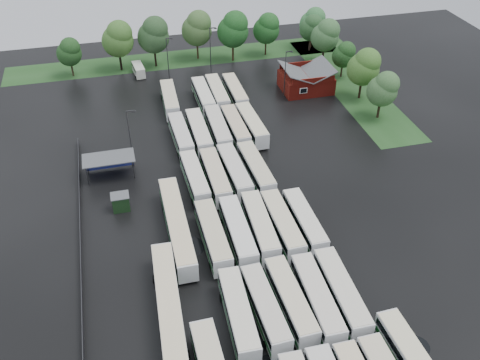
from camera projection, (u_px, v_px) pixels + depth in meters
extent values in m
plane|color=black|center=(248.00, 247.00, 73.68)|extent=(160.00, 160.00, 0.00)
cube|color=maroon|center=(306.00, 82.00, 110.81)|extent=(10.00, 8.00, 3.40)
cube|color=#4C4F51|center=(295.00, 72.00, 108.77)|extent=(5.07, 8.60, 2.19)
cube|color=#4C4F51|center=(318.00, 69.00, 109.77)|extent=(5.07, 8.60, 2.19)
cube|color=maroon|center=(314.00, 81.00, 106.39)|extent=(9.00, 0.20, 1.20)
cube|color=silver|center=(303.00, 91.00, 107.08)|extent=(1.60, 0.12, 1.20)
cylinder|color=#2D2D30|center=(87.00, 176.00, 84.11)|extent=(0.16, 0.16, 3.40)
cylinder|color=#2D2D30|center=(133.00, 170.00, 85.54)|extent=(0.16, 0.16, 3.40)
cylinder|color=#2D2D30|center=(87.00, 165.00, 86.60)|extent=(0.16, 0.16, 3.40)
cylinder|color=#2D2D30|center=(132.00, 159.00, 88.04)|extent=(0.16, 0.16, 3.40)
cube|color=#4C4F51|center=(108.00, 158.00, 85.00)|extent=(8.20, 4.20, 0.15)
cube|color=navy|center=(109.00, 161.00, 87.61)|extent=(7.60, 0.08, 2.60)
cube|color=black|center=(121.00, 202.00, 79.53)|extent=(2.50, 2.00, 2.50)
cube|color=#4C4F51|center=(120.00, 195.00, 78.75)|extent=(2.70, 2.20, 0.12)
cube|color=#1F471B|center=(184.00, 58.00, 124.57)|extent=(80.00, 10.00, 0.01)
cube|color=#1F471B|center=(349.00, 84.00, 113.81)|extent=(10.00, 50.00, 0.01)
cube|color=#2D2D30|center=(81.00, 233.00, 75.13)|extent=(0.10, 50.00, 1.20)
cube|color=silver|center=(238.00, 314.00, 61.88)|extent=(3.08, 12.57, 2.86)
cube|color=black|center=(238.00, 311.00, 61.54)|extent=(3.13, 12.07, 0.92)
cube|color=#1D542A|center=(238.00, 318.00, 62.25)|extent=(3.13, 12.32, 0.63)
cube|color=#EDE4C9|center=(238.00, 306.00, 61.00)|extent=(2.97, 12.19, 0.12)
cylinder|color=black|center=(247.00, 350.00, 59.62)|extent=(2.65, 1.00, 1.00)
cylinder|color=black|center=(230.00, 297.00, 65.84)|extent=(2.65, 1.00, 1.00)
cube|color=silver|center=(265.00, 309.00, 62.62)|extent=(2.93, 12.20, 2.78)
cube|color=black|center=(265.00, 305.00, 62.29)|extent=(2.97, 11.72, 0.89)
cube|color=#145720|center=(265.00, 312.00, 62.98)|extent=(2.97, 11.96, 0.61)
cube|color=beige|center=(265.00, 300.00, 61.77)|extent=(2.82, 11.83, 0.12)
cylinder|color=black|center=(275.00, 343.00, 60.42)|extent=(2.58, 0.97, 0.97)
cylinder|color=black|center=(256.00, 292.00, 66.47)|extent=(2.58, 0.97, 0.97)
cube|color=silver|center=(291.00, 301.00, 63.48)|extent=(2.93, 12.51, 2.85)
cube|color=black|center=(291.00, 298.00, 63.14)|extent=(2.98, 12.02, 0.91)
cube|color=#155424|center=(290.00, 304.00, 63.85)|extent=(2.98, 12.27, 0.63)
cube|color=beige|center=(291.00, 293.00, 62.60)|extent=(2.82, 12.14, 0.12)
cylinder|color=black|center=(301.00, 335.00, 61.22)|extent=(2.65, 1.00, 1.00)
cylinder|color=black|center=(280.00, 285.00, 67.43)|extent=(2.65, 1.00, 1.00)
cube|color=silver|center=(317.00, 299.00, 63.67)|extent=(2.96, 12.79, 2.92)
cube|color=black|center=(317.00, 296.00, 63.33)|extent=(3.01, 12.28, 0.93)
cube|color=#0E491B|center=(316.00, 303.00, 64.06)|extent=(3.01, 12.53, 0.64)
cube|color=silver|center=(318.00, 290.00, 62.78)|extent=(2.85, 12.40, 0.13)
cylinder|color=black|center=(329.00, 334.00, 61.37)|extent=(2.70, 1.02, 1.02)
cylinder|color=black|center=(304.00, 283.00, 67.71)|extent=(2.70, 1.02, 1.02)
cube|color=silver|center=(341.00, 293.00, 64.43)|extent=(2.95, 12.89, 2.94)
cube|color=black|center=(342.00, 289.00, 64.08)|extent=(3.00, 12.38, 0.94)
cube|color=#0E4D1B|center=(340.00, 296.00, 64.81)|extent=(3.00, 12.63, 0.65)
cube|color=silver|center=(343.00, 284.00, 63.52)|extent=(2.83, 12.50, 0.13)
cylinder|color=black|center=(354.00, 327.00, 62.10)|extent=(2.73, 1.03, 1.03)
cylinder|color=black|center=(327.00, 277.00, 68.50)|extent=(2.73, 1.03, 1.03)
cube|color=silver|center=(213.00, 236.00, 72.54)|extent=(2.78, 12.77, 2.92)
cube|color=black|center=(213.00, 233.00, 72.19)|extent=(2.83, 12.26, 0.93)
cube|color=#0F4C1B|center=(213.00, 240.00, 72.92)|extent=(2.83, 12.51, 0.64)
cube|color=beige|center=(213.00, 228.00, 71.64)|extent=(2.67, 12.39, 0.13)
cylinder|color=black|center=(220.00, 265.00, 70.22)|extent=(2.71, 1.02, 1.02)
cylinder|color=black|center=(207.00, 225.00, 76.58)|extent=(2.71, 1.02, 1.02)
cube|color=silver|center=(238.00, 232.00, 73.19)|extent=(2.80, 12.82, 2.93)
cube|color=black|center=(238.00, 229.00, 72.84)|extent=(2.86, 12.31, 0.94)
cube|color=#1F532B|center=(238.00, 236.00, 73.57)|extent=(2.86, 12.57, 0.64)
cube|color=white|center=(238.00, 224.00, 72.28)|extent=(2.69, 12.44, 0.13)
cylinder|color=black|center=(245.00, 260.00, 70.87)|extent=(2.72, 1.02, 1.02)
cylinder|color=black|center=(231.00, 221.00, 77.25)|extent=(2.72, 1.02, 1.02)
cube|color=silver|center=(260.00, 227.00, 74.15)|extent=(3.09, 12.81, 2.92)
cube|color=black|center=(260.00, 223.00, 73.80)|extent=(3.14, 12.30, 0.93)
cube|color=#0F4B1E|center=(260.00, 230.00, 74.53)|extent=(3.14, 12.56, 0.64)
cube|color=beige|center=(260.00, 218.00, 73.25)|extent=(2.98, 12.42, 0.13)
cylinder|color=black|center=(268.00, 254.00, 71.84)|extent=(2.70, 1.02, 1.02)
cylinder|color=black|center=(252.00, 216.00, 78.18)|extent=(2.70, 1.02, 1.02)
cube|color=silver|center=(282.00, 225.00, 74.43)|extent=(2.75, 12.69, 2.90)
cube|color=black|center=(282.00, 222.00, 74.09)|extent=(2.81, 12.18, 0.93)
cube|color=#165725|center=(282.00, 228.00, 74.81)|extent=(2.80, 12.44, 0.64)
cube|color=beige|center=(283.00, 217.00, 73.54)|extent=(2.64, 12.31, 0.13)
cylinder|color=black|center=(291.00, 252.00, 72.14)|extent=(2.69, 1.01, 1.01)
cylinder|color=black|center=(273.00, 215.00, 78.45)|extent=(2.69, 1.01, 1.01)
cube|color=silver|center=(304.00, 222.00, 75.09)|extent=(2.61, 12.15, 2.78)
cube|color=black|center=(305.00, 219.00, 74.76)|extent=(2.67, 11.67, 0.89)
cube|color=#144E20|center=(304.00, 225.00, 75.45)|extent=(2.66, 11.91, 0.61)
cube|color=white|center=(305.00, 214.00, 74.23)|extent=(2.51, 11.79, 0.12)
cylinder|color=black|center=(313.00, 248.00, 72.89)|extent=(2.58, 0.97, 0.97)
cylinder|color=black|center=(295.00, 212.00, 78.94)|extent=(2.58, 0.97, 0.97)
cube|color=silver|center=(195.00, 178.00, 83.38)|extent=(2.83, 12.17, 2.78)
cube|color=black|center=(195.00, 176.00, 83.05)|extent=(2.88, 11.69, 0.89)
cube|color=#10541D|center=(195.00, 182.00, 83.75)|extent=(2.88, 11.93, 0.61)
cube|color=silver|center=(194.00, 171.00, 82.53)|extent=(2.72, 11.81, 0.12)
cylinder|color=black|center=(200.00, 200.00, 81.19)|extent=(2.57, 0.97, 0.97)
cylinder|color=black|center=(191.00, 172.00, 87.23)|extent=(2.57, 0.97, 0.97)
cube|color=silver|center=(215.00, 177.00, 83.63)|extent=(2.63, 12.58, 2.88)
cube|color=black|center=(215.00, 174.00, 83.29)|extent=(2.69, 12.08, 0.92)
cube|color=#0E551A|center=(216.00, 180.00, 84.01)|extent=(2.68, 12.33, 0.63)
cube|color=beige|center=(215.00, 169.00, 82.74)|extent=(2.52, 12.20, 0.13)
cylinder|color=black|center=(221.00, 199.00, 81.35)|extent=(2.67, 1.01, 1.01)
cylinder|color=black|center=(210.00, 170.00, 87.62)|extent=(2.67, 1.01, 1.01)
cube|color=silver|center=(235.00, 172.00, 84.66)|extent=(3.06, 12.75, 2.90)
cube|color=black|center=(235.00, 169.00, 84.32)|extent=(3.10, 12.24, 0.93)
cube|color=#114F21|center=(235.00, 175.00, 85.04)|extent=(3.10, 12.49, 0.64)
cube|color=silver|center=(234.00, 164.00, 83.77)|extent=(2.94, 12.36, 0.13)
cylinder|color=black|center=(241.00, 194.00, 82.37)|extent=(2.69, 1.01, 1.01)
cylinder|color=black|center=(229.00, 165.00, 88.68)|extent=(2.69, 1.01, 1.01)
cube|color=silver|center=(256.00, 169.00, 85.20)|extent=(3.12, 12.71, 2.89)
cube|color=black|center=(256.00, 166.00, 84.86)|extent=(3.16, 12.21, 0.93)
cube|color=#0E5B1E|center=(256.00, 173.00, 85.58)|extent=(3.16, 12.46, 0.64)
cube|color=beige|center=(256.00, 162.00, 84.31)|extent=(3.00, 12.33, 0.13)
cylinder|color=black|center=(263.00, 192.00, 82.92)|extent=(2.68, 1.01, 1.01)
cylinder|color=black|center=(249.00, 163.00, 89.21)|extent=(2.68, 1.01, 1.01)
cube|color=silver|center=(181.00, 136.00, 93.57)|extent=(2.81, 12.21, 2.79)
cube|color=black|center=(181.00, 133.00, 93.24)|extent=(2.86, 11.73, 0.89)
cube|color=#164820|center=(181.00, 139.00, 93.94)|extent=(2.85, 11.97, 0.61)
cube|color=silver|center=(180.00, 129.00, 92.72)|extent=(2.70, 11.85, 0.12)
cylinder|color=black|center=(185.00, 154.00, 91.37)|extent=(2.58, 0.97, 0.97)
cylinder|color=black|center=(178.00, 131.00, 97.43)|extent=(2.58, 0.97, 0.97)
cube|color=silver|center=(199.00, 133.00, 94.20)|extent=(2.68, 12.73, 2.92)
cube|color=black|center=(199.00, 130.00, 93.85)|extent=(2.75, 12.22, 0.93)
cube|color=#10551E|center=(199.00, 136.00, 94.58)|extent=(2.74, 12.47, 0.64)
cube|color=silver|center=(199.00, 125.00, 93.30)|extent=(2.58, 12.35, 0.13)
cylinder|color=black|center=(204.00, 152.00, 91.89)|extent=(2.70, 1.02, 1.02)
cylinder|color=black|center=(195.00, 128.00, 98.23)|extent=(2.70, 1.02, 1.02)
cube|color=silver|center=(218.00, 129.00, 95.20)|extent=(2.88, 12.84, 2.93)
cube|color=black|center=(218.00, 126.00, 94.86)|extent=(2.93, 12.33, 0.94)
cube|color=#1B5025|center=(218.00, 132.00, 95.59)|extent=(2.93, 12.58, 0.65)
cube|color=beige|center=(218.00, 122.00, 94.30)|extent=(2.76, 12.45, 0.13)
cylinder|color=black|center=(223.00, 148.00, 92.88)|extent=(2.72, 1.02, 1.02)
cylinder|color=black|center=(213.00, 125.00, 99.27)|extent=(2.72, 1.02, 1.02)
cube|color=silver|center=(235.00, 128.00, 95.78)|extent=(2.71, 12.28, 2.81)
cube|color=black|center=(235.00, 125.00, 95.45)|extent=(2.77, 11.79, 0.90)
cube|color=#1C4927|center=(235.00, 130.00, 96.15)|extent=(2.76, 12.04, 0.62)
cube|color=beige|center=(235.00, 120.00, 94.92)|extent=(2.60, 11.91, 0.12)
cylinder|color=black|center=(241.00, 146.00, 93.56)|extent=(2.60, 0.98, 0.98)
cylinder|color=black|center=(230.00, 124.00, 99.67)|extent=(2.60, 0.98, 0.98)
cube|color=silver|center=(252.00, 125.00, 96.44)|extent=(3.06, 12.51, 2.85)
cube|color=black|center=(252.00, 122.00, 96.10)|extent=(3.10, 12.01, 0.91)
cube|color=#1D562C|center=(252.00, 128.00, 96.81)|extent=(3.10, 12.26, 0.63)
cube|color=beige|center=(252.00, 118.00, 95.56)|extent=(2.94, 12.13, 0.12)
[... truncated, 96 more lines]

